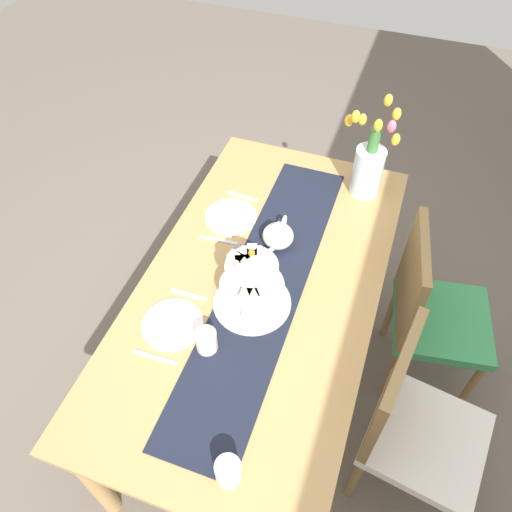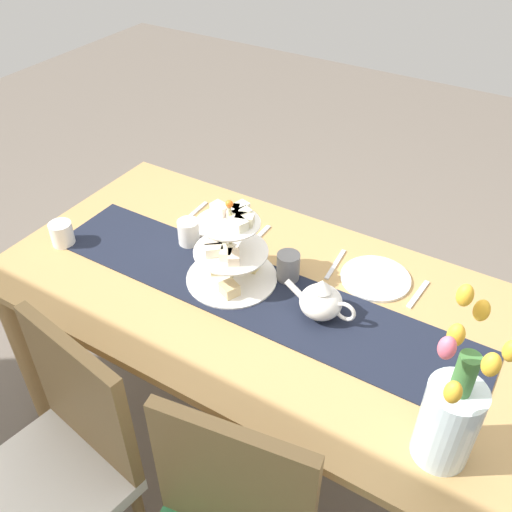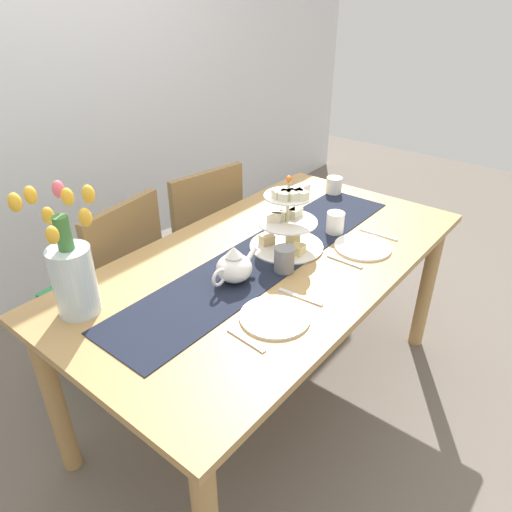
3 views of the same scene
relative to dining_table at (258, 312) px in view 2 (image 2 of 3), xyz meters
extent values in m
plane|color=#6B6056|center=(0.00, 0.00, -0.65)|extent=(8.00, 8.00, 0.00)
cube|color=tan|center=(0.00, 0.00, 0.09)|extent=(1.73, 0.92, 0.03)
cylinder|color=tan|center=(-0.80, -0.39, -0.29)|extent=(0.07, 0.07, 0.72)
cylinder|color=tan|center=(0.80, -0.39, -0.29)|extent=(0.07, 0.07, 0.72)
cylinder|color=tan|center=(0.80, 0.39, -0.29)|extent=(0.07, 0.07, 0.72)
cube|color=olive|center=(-0.28, 0.57, 0.03)|extent=(0.42, 0.10, 0.45)
cylinder|color=olive|center=(0.41, 0.55, -0.45)|extent=(0.04, 0.04, 0.41)
cube|color=silver|center=(0.26, 0.76, -0.22)|extent=(0.48, 0.48, 0.05)
cube|color=olive|center=(0.23, 0.57, 0.03)|extent=(0.42, 0.10, 0.45)
cube|color=black|center=(0.00, 0.02, 0.10)|extent=(1.49, 0.30, 0.00)
cylinder|color=beige|center=(0.10, 0.00, 0.25)|extent=(0.01, 0.01, 0.28)
cylinder|color=white|center=(0.10, 0.00, 0.11)|extent=(0.30, 0.30, 0.01)
cylinder|color=white|center=(0.10, 0.00, 0.22)|extent=(0.24, 0.24, 0.01)
cylinder|color=white|center=(0.10, 0.00, 0.33)|extent=(0.19, 0.19, 0.01)
cube|color=beige|center=(0.15, 0.00, 0.13)|extent=(0.07, 0.07, 0.04)
cube|color=#D8BB83|center=(0.06, 0.07, 0.13)|extent=(0.07, 0.07, 0.04)
cube|color=#E7D085|center=(0.07, -0.07, 0.13)|extent=(0.06, 0.05, 0.04)
cube|color=#EDE9C2|center=(0.16, 0.00, 0.24)|extent=(0.06, 0.04, 0.03)
cube|color=beige|center=(0.15, 0.02, 0.24)|extent=(0.07, 0.06, 0.03)
cube|color=#F3E7CA|center=(0.13, 0.04, 0.24)|extent=(0.07, 0.06, 0.03)
cube|color=#EDE6C5|center=(0.09, 0.04, 0.24)|extent=(0.05, 0.07, 0.03)
cube|color=beige|center=(0.06, 0.04, 0.24)|extent=(0.06, 0.07, 0.03)
cube|color=beige|center=(0.06, 0.01, 0.35)|extent=(0.07, 0.05, 0.03)
cube|color=beige|center=(0.06, -0.01, 0.35)|extent=(0.06, 0.05, 0.03)
cube|color=beige|center=(0.08, -0.03, 0.35)|extent=(0.06, 0.07, 0.03)
cube|color=#ECE8C7|center=(0.10, -0.06, 0.35)|extent=(0.05, 0.06, 0.03)
cube|color=silver|center=(0.11, -0.03, 0.35)|extent=(0.06, 0.07, 0.03)
cube|color=beige|center=(0.15, -0.03, 0.35)|extent=(0.06, 0.05, 0.03)
sphere|color=orange|center=(0.10, 0.00, 0.40)|extent=(0.02, 0.02, 0.02)
ellipsoid|color=white|center=(-0.22, 0.00, 0.16)|extent=(0.13, 0.13, 0.10)
cone|color=white|center=(-0.22, 0.00, 0.22)|extent=(0.06, 0.06, 0.04)
cylinder|color=white|center=(-0.13, 0.00, 0.17)|extent=(0.07, 0.02, 0.06)
torus|color=white|center=(-0.30, 0.00, 0.16)|extent=(0.07, 0.01, 0.07)
cylinder|color=silver|center=(-0.68, 0.27, 0.22)|extent=(0.13, 0.13, 0.23)
cylinder|color=#3D7538|center=(-0.68, 0.27, 0.38)|extent=(0.05, 0.05, 0.12)
ellipsoid|color=yellow|center=(-0.64, 0.28, 0.49)|extent=(0.04, 0.04, 0.06)
ellipsoid|color=#E5607A|center=(-0.63, 0.33, 0.50)|extent=(0.04, 0.04, 0.06)
ellipsoid|color=yellow|center=(-0.67, 0.36, 0.42)|extent=(0.04, 0.04, 0.06)
ellipsoid|color=yellow|center=(-0.71, 0.34, 0.51)|extent=(0.04, 0.04, 0.06)
ellipsoid|color=yellow|center=(-0.74, 0.20, 0.43)|extent=(0.04, 0.04, 0.06)
ellipsoid|color=yellow|center=(-0.66, 0.16, 0.47)|extent=(0.04, 0.04, 0.06)
ellipsoid|color=yellow|center=(-0.62, 0.19, 0.52)|extent=(0.04, 0.04, 0.06)
cylinder|color=white|center=(0.72, 0.15, 0.14)|extent=(0.08, 0.08, 0.08)
cylinder|color=white|center=(-0.31, -0.25, 0.11)|extent=(0.23, 0.23, 0.01)
cube|color=silver|center=(-0.45, -0.25, 0.10)|extent=(0.03, 0.15, 0.01)
cube|color=silver|center=(-0.16, -0.25, 0.10)|extent=(0.03, 0.17, 0.01)
cylinder|color=white|center=(0.29, -0.25, 0.11)|extent=(0.23, 0.23, 0.01)
cube|color=silver|center=(0.15, -0.25, 0.10)|extent=(0.02, 0.15, 0.01)
cube|color=silver|center=(0.44, -0.25, 0.10)|extent=(0.02, 0.17, 0.01)
cylinder|color=slate|center=(-0.06, -0.10, 0.15)|extent=(0.08, 0.08, 0.09)
cylinder|color=white|center=(0.34, -0.09, 0.15)|extent=(0.08, 0.08, 0.09)
camera|label=1|loc=(1.14, 0.38, 1.67)|focal=34.93mm
camera|label=2|loc=(-0.70, 1.16, 1.32)|focal=39.70mm
camera|label=3|loc=(-1.29, -0.96, 1.03)|focal=33.00mm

